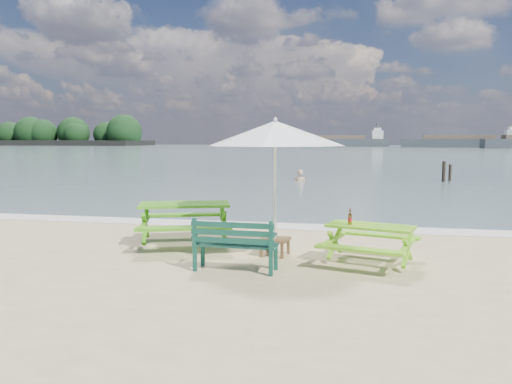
% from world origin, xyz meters
% --- Properties ---
extents(sea, '(300.00, 300.00, 0.00)m').
position_xyz_m(sea, '(0.00, 85.00, 0.00)').
color(sea, slate).
rests_on(sea, ground).
extents(foam_strip, '(22.00, 0.90, 0.01)m').
position_xyz_m(foam_strip, '(0.00, 4.60, 0.01)').
color(foam_strip, silver).
rests_on(foam_strip, ground).
extents(island_headland, '(90.00, 22.00, 7.60)m').
position_xyz_m(island_headland, '(-110.00, 140.00, 3.26)').
color(island_headland, black).
rests_on(island_headland, ground).
extents(picnic_table_left, '(2.30, 2.43, 0.84)m').
position_xyz_m(picnic_table_left, '(-1.71, 2.11, 0.41)').
color(picnic_table_left, '#439516').
rests_on(picnic_table_left, ground).
extents(picnic_table_right, '(1.79, 1.90, 0.68)m').
position_xyz_m(picnic_table_right, '(1.89, 1.23, 0.32)').
color(picnic_table_right, '#6CB61B').
rests_on(picnic_table_right, ground).
extents(park_bench, '(1.36, 0.51, 0.83)m').
position_xyz_m(park_bench, '(-0.25, 0.40, 0.25)').
color(park_bench, '#0E3C2F').
rests_on(park_bench, ground).
extents(side_table, '(0.56, 0.56, 0.32)m').
position_xyz_m(side_table, '(0.20, 1.57, 0.17)').
color(side_table, brown).
rests_on(side_table, ground).
extents(patio_umbrella, '(2.79, 2.79, 2.44)m').
position_xyz_m(patio_umbrella, '(0.20, 1.57, 2.21)').
color(patio_umbrella, silver).
rests_on(patio_umbrella, ground).
extents(beer_bottle, '(0.07, 0.07, 0.27)m').
position_xyz_m(beer_bottle, '(1.54, 1.21, 0.77)').
color(beer_bottle, '#8D5214').
rests_on(beer_bottle, picnic_table_right).
extents(swimmer, '(0.70, 0.47, 1.86)m').
position_xyz_m(swimmer, '(-1.19, 17.94, -0.36)').
color(swimmer, tan).
rests_on(swimmer, ground).
extents(mooring_pilings, '(0.56, 0.76, 1.22)m').
position_xyz_m(mooring_pilings, '(6.02, 18.93, 0.37)').
color(mooring_pilings, black).
rests_on(mooring_pilings, ground).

